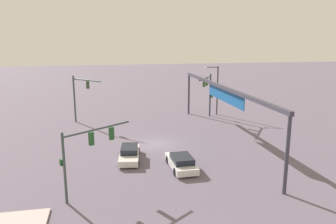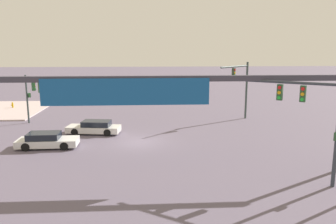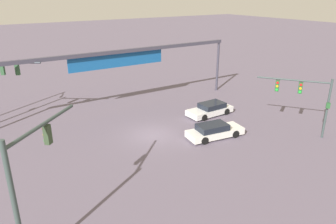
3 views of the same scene
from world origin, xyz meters
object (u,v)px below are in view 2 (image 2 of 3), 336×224
Objects in this scene: sedan_car_waiting_far at (47,140)px; traffic_signal_cross_street at (242,82)px; traffic_signal_opposite_side at (314,111)px; sedan_car_approaching at (94,127)px; fire_hydrant_on_curb at (13,105)px; traffic_signal_near_corner at (32,91)px.

traffic_signal_cross_street is at bearing 26.14° from sedan_car_waiting_far.
traffic_signal_opposite_side is 19.61m from sedan_car_waiting_far.
traffic_signal_opposite_side reaches higher than sedan_car_waiting_far.
fire_hydrant_on_curb is at bearing -39.49° from sedan_car_approaching.
traffic_signal_cross_street is at bearing 57.78° from traffic_signal_near_corner.
traffic_signal_near_corner is at bearing -39.38° from traffic_signal_cross_street.
traffic_signal_opposite_side is 1.23× the size of sedan_car_approaching.
sedan_car_approaching reaches higher than fire_hydrant_on_curb.
sedan_car_approaching is (15.07, 5.15, -3.62)m from traffic_signal_cross_street.
traffic_signal_cross_street is 8.84× the size of fire_hydrant_on_curb.
traffic_signal_near_corner is at bearing 112.63° from sedan_car_waiting_far.
traffic_signal_cross_street is 16.34m from sedan_car_approaching.
traffic_signal_opposite_side is 1.31× the size of sedan_car_waiting_far.
traffic_signal_near_corner is at bearing -20.58° from sedan_car_approaching.
sedan_car_approaching is 1.07× the size of sedan_car_waiting_far.
traffic_signal_opposite_side is 17.49m from traffic_signal_cross_street.
sedan_car_approaching is 7.09× the size of fire_hydrant_on_curb.
fire_hydrant_on_curb is (12.58, -13.68, -0.09)m from sedan_car_approaching.
fire_hydrant_on_curb is (6.06, -10.14, -3.12)m from traffic_signal_near_corner.
sedan_car_approaching and sedan_car_waiting_far have the same top height.
fire_hydrant_on_curb is (26.96, -26.00, -3.78)m from traffic_signal_opposite_side.
sedan_car_approaching is (-6.52, 3.54, -3.03)m from traffic_signal_near_corner.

